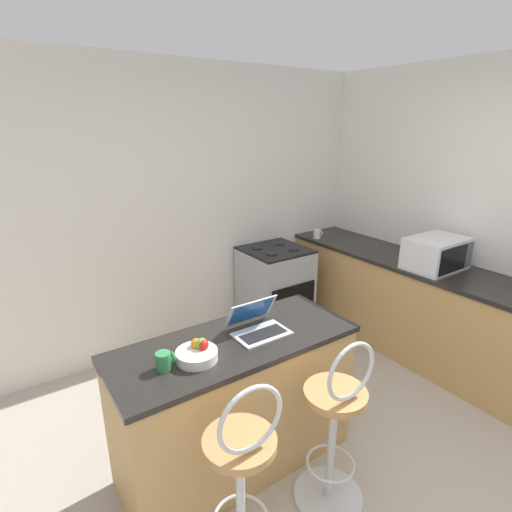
{
  "coord_description": "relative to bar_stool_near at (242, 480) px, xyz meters",
  "views": [
    {
      "loc": [
        -1.47,
        -0.96,
        2.07
      ],
      "look_at": [
        0.37,
        1.74,
        0.98
      ],
      "focal_mm": 28.0,
      "sensor_mm": 36.0,
      "label": 1
    }
  ],
  "objects": [
    {
      "name": "laptop",
      "position": [
        0.46,
        0.56,
        0.42
      ],
      "size": [
        0.32,
        0.27,
        0.19
      ],
      "color": "#B7BABF",
      "rests_on": "breakfast_bar"
    },
    {
      "name": "wall_back",
      "position": [
        0.73,
        2.18,
        0.79
      ],
      "size": [
        12.0,
        0.06,
        2.6
      ],
      "color": "silver",
      "rests_on": "ground_plane"
    },
    {
      "name": "counter_right",
      "position": [
        2.39,
        0.7,
        -0.07
      ],
      "size": [
        0.64,
        2.92,
        0.88
      ],
      "color": "tan",
      "rests_on": "ground_plane"
    },
    {
      "name": "microwave",
      "position": [
        2.36,
        0.6,
        0.51
      ],
      "size": [
        0.52,
        0.37,
        0.27
      ],
      "color": "silver",
      "rests_on": "counter_right"
    },
    {
      "name": "breakfast_bar",
      "position": [
        0.3,
        0.54,
        -0.07
      ],
      "size": [
        1.46,
        0.59,
        0.88
      ],
      "color": "tan",
      "rests_on": "ground_plane"
    },
    {
      "name": "bar_stool_far",
      "position": [
        0.6,
        0.0,
        0.0
      ],
      "size": [
        0.4,
        0.4,
        1.07
      ],
      "color": "silver",
      "rests_on": "ground_plane"
    },
    {
      "name": "mug_white",
      "position": [
        2.17,
        1.88,
        0.42
      ],
      "size": [
        0.09,
        0.08,
        0.1
      ],
      "color": "white",
      "rests_on": "counter_right"
    },
    {
      "name": "fruit_bowl",
      "position": [
        0.03,
        0.48,
        0.41
      ],
      "size": [
        0.22,
        0.22,
        0.11
      ],
      "color": "silver",
      "rests_on": "breakfast_bar"
    },
    {
      "name": "bar_stool_near",
      "position": [
        0.0,
        0.0,
        0.0
      ],
      "size": [
        0.4,
        0.4,
        1.07
      ],
      "color": "silver",
      "rests_on": "ground_plane"
    },
    {
      "name": "stove_range",
      "position": [
        1.56,
        1.82,
        -0.07
      ],
      "size": [
        0.61,
        0.61,
        0.89
      ],
      "color": "#9EA3A8",
      "rests_on": "ground_plane"
    },
    {
      "name": "mug_green",
      "position": [
        -0.15,
        0.5,
        0.42
      ],
      "size": [
        0.1,
        0.08,
        0.09
      ],
      "color": "#338447",
      "rests_on": "breakfast_bar"
    }
  ]
}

